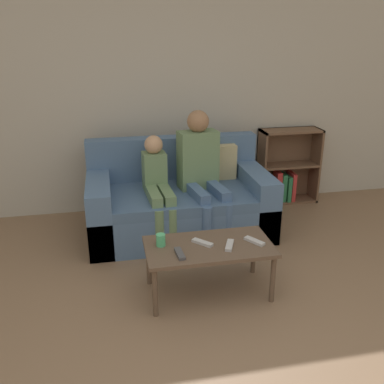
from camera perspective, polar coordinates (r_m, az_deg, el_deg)
name	(u,v)px	position (r m, az deg, el deg)	size (l,w,h in m)	color
wall_back	(159,92)	(4.72, -4.46, 13.12)	(12.00, 0.06, 2.60)	#B7B2A8
couch	(179,203)	(4.30, -1.73, -1.46)	(1.77, 0.98, 0.89)	#4C6B93
bookshelf	(284,173)	(5.17, 12.13, 2.53)	(0.70, 0.28, 0.87)	brown
coffee_table	(209,250)	(3.26, 2.26, -7.78)	(0.96, 0.51, 0.41)	brown
person_adult	(201,165)	(4.12, 1.21, 3.59)	(0.43, 0.70, 1.22)	#476693
person_child	(158,184)	(4.04, -4.60, 1.09)	(0.25, 0.67, 1.00)	#66845B
cup_near	(161,240)	(3.21, -4.19, -6.41)	(0.07, 0.07, 0.09)	#4CB77A
tv_remote_0	(202,243)	(3.25, 1.39, -6.76)	(0.15, 0.16, 0.02)	#B7B7BC
tv_remote_1	(230,245)	(3.22, 5.02, -7.09)	(0.11, 0.18, 0.02)	#B7B7BC
tv_remote_2	(254,241)	(3.30, 8.32, -6.49)	(0.13, 0.17, 0.02)	#B7B7BC
tv_remote_3	(180,254)	(3.10, -1.65, -8.21)	(0.06, 0.17, 0.02)	#47474C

